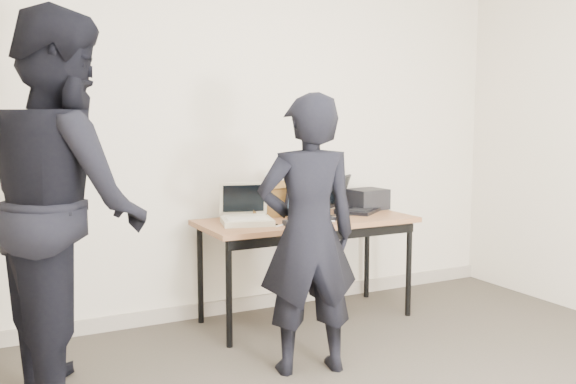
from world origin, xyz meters
TOP-DOWN VIEW (x-y plane):
  - room at (0.00, 0.00)m, footprint 4.60×4.60m
  - desk at (0.37, 1.85)m, footprint 1.50×0.65m
  - laptop_beige at (-0.07, 1.88)m, footprint 0.40×0.39m
  - laptop_center at (0.38, 1.84)m, footprint 0.30×0.29m
  - laptop_right at (0.83, 2.00)m, footprint 0.49×0.49m
  - leather_satchel at (0.19, 2.07)m, footprint 0.38×0.22m
  - tissue at (0.22, 2.08)m, footprint 0.15×0.12m
  - equipment_box at (1.00, 2.04)m, footprint 0.29×0.25m
  - power_brick at (0.15, 1.68)m, footprint 0.09×0.06m
  - cables at (0.42, 1.85)m, footprint 1.15×0.45m
  - person_typist at (-0.06, 1.06)m, footprint 0.63×0.48m
  - person_observer at (-1.28, 1.39)m, footprint 0.85×1.03m
  - baseboard at (0.00, 2.23)m, footprint 4.50×0.03m

SIDE VIEW (x-z plane):
  - baseboard at x=0.00m, z-range 0.00..0.10m
  - desk at x=0.37m, z-range 0.30..1.02m
  - cables at x=0.42m, z-range 0.72..0.73m
  - power_brick at x=0.15m, z-range 0.72..0.75m
  - laptop_center at x=0.38m, z-range 0.66..0.88m
  - laptop_beige at x=-0.07m, z-range 0.64..0.91m
  - person_typist at x=-0.06m, z-range 0.00..1.56m
  - laptop_right at x=0.83m, z-range 0.65..0.91m
  - equipment_box at x=1.00m, z-range 0.72..0.87m
  - leather_satchel at x=0.19m, z-range 0.72..0.97m
  - person_observer at x=-1.28m, z-range 0.00..1.97m
  - tissue at x=0.22m, z-range 0.97..1.04m
  - room at x=0.00m, z-range -0.05..2.75m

